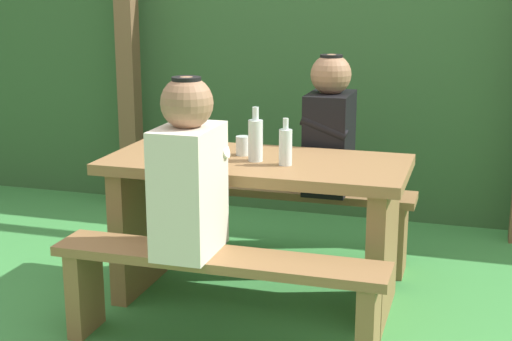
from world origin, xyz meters
TOP-DOWN VIEW (x-y plane):
  - ground_plane at (0.00, 0.00)m, footprint 12.00×12.00m
  - hedge_backdrop at (0.00, 1.98)m, footprint 6.40×1.07m
  - pergola_post_left at (-1.26, 1.26)m, footprint 0.12×0.12m
  - picnic_table at (0.00, 0.00)m, footprint 1.40×0.64m
  - bench_near at (0.00, -0.54)m, footprint 1.40×0.24m
  - bench_far at (0.00, 0.54)m, footprint 1.40×0.24m
  - person_white_shirt at (-0.12, -0.53)m, footprint 0.25×0.35m
  - person_black_coat at (0.24, 0.53)m, footprint 0.25×0.35m
  - drinking_glass at (-0.08, 0.06)m, footprint 0.07×0.07m
  - bottle_left at (0.16, -0.07)m, footprint 0.06×0.06m
  - bottle_right at (0.01, -0.03)m, footprint 0.07×0.07m
  - cell_phone at (-0.32, 0.04)m, footprint 0.11×0.16m

SIDE VIEW (x-z plane):
  - ground_plane at x=0.00m, z-range 0.00..0.00m
  - bench_near at x=0.00m, z-range 0.09..0.52m
  - bench_far at x=0.00m, z-range 0.09..0.52m
  - picnic_table at x=0.00m, z-range 0.13..0.83m
  - cell_phone at x=-0.32m, z-range 0.70..0.71m
  - drinking_glass at x=-0.08m, z-range 0.70..0.79m
  - person_white_shirt at x=-0.12m, z-range 0.40..1.12m
  - person_black_coat at x=0.24m, z-range 0.40..1.12m
  - bottle_left at x=0.16m, z-range 0.68..0.89m
  - bottle_right at x=0.01m, z-range 0.68..0.93m
  - hedge_backdrop at x=0.00m, z-range 0.00..1.91m
  - pergola_post_left at x=-1.26m, z-range 0.00..1.99m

